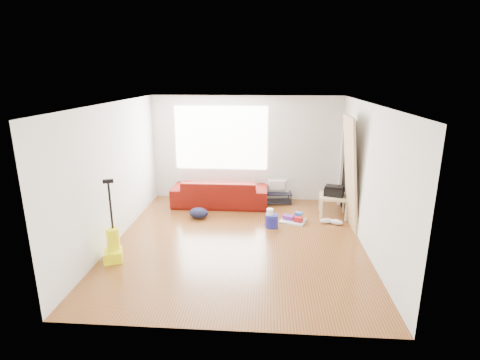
# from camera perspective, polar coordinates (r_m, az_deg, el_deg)

# --- Properties ---
(room) EXTENTS (4.51, 5.01, 2.51)m
(room) POSITION_cam_1_polar(r_m,az_deg,el_deg) (6.70, 0.41, 0.96)
(room) COLOR brown
(room) RESTS_ON ground
(sofa) EXTENTS (2.20, 0.86, 0.64)m
(sofa) POSITION_cam_1_polar(r_m,az_deg,el_deg) (8.85, -3.02, -3.82)
(sofa) COLOR #600B02
(sofa) RESTS_ON ground
(tv_stand) EXTENTS (0.72, 0.47, 0.25)m
(tv_stand) POSITION_cam_1_polar(r_m,az_deg,el_deg) (9.00, 5.65, -2.63)
(tv_stand) COLOR black
(tv_stand) RESTS_ON ground
(tv) EXTENTS (0.59, 0.08, 0.34)m
(tv) POSITION_cam_1_polar(r_m,az_deg,el_deg) (8.91, 5.70, -0.87)
(tv) COLOR black
(tv) RESTS_ON tv_stand
(side_table) EXTENTS (0.62, 0.62, 0.47)m
(side_table) POSITION_cam_1_polar(r_m,az_deg,el_deg) (8.31, 14.06, -2.77)
(side_table) COLOR #D6BC80
(side_table) RESTS_ON ground
(printer) EXTENTS (0.47, 0.41, 0.21)m
(printer) POSITION_cam_1_polar(r_m,az_deg,el_deg) (8.25, 14.14, -1.61)
(printer) COLOR black
(printer) RESTS_ON side_table
(bucket) EXTENTS (0.32, 0.32, 0.26)m
(bucket) POSITION_cam_1_polar(r_m,az_deg,el_deg) (7.64, 4.82, -7.13)
(bucket) COLOR navy
(bucket) RESTS_ON ground
(toilet_paper) EXTENTS (0.13, 0.13, 0.12)m
(toilet_paper) POSITION_cam_1_polar(r_m,az_deg,el_deg) (7.58, 4.57, -5.76)
(toilet_paper) COLOR white
(toilet_paper) RESTS_ON bucket
(cleaning_tray) EXTENTS (0.60, 0.53, 0.18)m
(cleaning_tray) POSITION_cam_1_polar(r_m,az_deg,el_deg) (7.94, 8.19, -5.92)
(cleaning_tray) COLOR silver
(cleaning_tray) RESTS_ON ground
(backpack) EXTENTS (0.49, 0.43, 0.23)m
(backpack) POSITION_cam_1_polar(r_m,az_deg,el_deg) (8.11, -6.29, -5.78)
(backpack) COLOR black
(backpack) RESTS_ON ground
(sneakers) EXTENTS (0.49, 0.25, 0.11)m
(sneakers) POSITION_cam_1_polar(r_m,az_deg,el_deg) (7.96, 13.75, -6.15)
(sneakers) COLOR white
(sneakers) RESTS_ON ground
(vacuum) EXTENTS (0.38, 0.41, 1.37)m
(vacuum) POSITION_cam_1_polar(r_m,az_deg,el_deg) (6.59, -18.78, -9.46)
(vacuum) COLOR #F1F40D
(vacuum) RESTS_ON ground
(door_panel) EXTENTS (0.28, 0.89, 2.23)m
(door_panel) POSITION_cam_1_polar(r_m,az_deg,el_deg) (7.94, 15.85, -6.81)
(door_panel) COLOR tan
(door_panel) RESTS_ON ground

